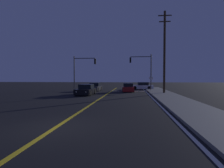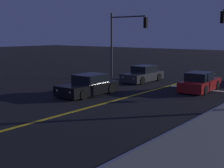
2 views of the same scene
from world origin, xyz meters
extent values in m
plane|color=black|center=(0.00, 0.00, 0.00)|extent=(160.00, 160.00, 0.00)
cube|color=slate|center=(7.34, 11.64, 0.07)|extent=(3.20, 41.90, 0.15)
cube|color=gold|center=(0.00, 11.64, 0.01)|extent=(0.20, 39.57, 0.01)
cube|color=silver|center=(5.49, 11.64, 0.01)|extent=(0.16, 39.57, 0.01)
cube|color=silver|center=(2.87, 21.78, 0.01)|extent=(5.74, 0.50, 0.01)
cube|color=#2D2D33|center=(-2.87, 22.27, 0.44)|extent=(1.79, 4.21, 0.68)
cube|color=black|center=(-2.86, 22.52, 1.04)|extent=(1.52, 1.95, 0.60)
cylinder|color=black|center=(-2.08, 20.96, 0.32)|extent=(0.23, 0.64, 0.64)
cylinder|color=black|center=(-3.69, 20.99, 0.32)|extent=(0.23, 0.64, 0.64)
cylinder|color=black|center=(-2.04, 23.56, 0.32)|extent=(0.23, 0.64, 0.64)
cylinder|color=black|center=(-3.65, 23.58, 0.32)|extent=(0.23, 0.64, 0.64)
sphere|color=#FFF4CC|center=(-2.36, 20.23, 0.52)|extent=(0.18, 0.18, 0.18)
sphere|color=#FFF4CC|center=(-3.43, 20.25, 0.52)|extent=(0.18, 0.18, 0.18)
sphere|color=red|center=(-2.30, 24.31, 0.52)|extent=(0.14, 0.14, 0.14)
sphere|color=red|center=(-3.37, 24.32, 0.52)|extent=(0.14, 0.14, 0.14)
cube|color=silver|center=(5.10, 26.92, 0.44)|extent=(4.31, 2.02, 0.68)
cube|color=black|center=(5.35, 26.93, 1.04)|extent=(2.02, 1.65, 0.60)
cylinder|color=black|center=(3.83, 26.01, 0.32)|extent=(0.65, 0.25, 0.64)
cylinder|color=black|center=(3.75, 27.70, 0.32)|extent=(0.65, 0.25, 0.64)
cylinder|color=black|center=(6.45, 26.14, 0.32)|extent=(0.65, 0.25, 0.64)
cylinder|color=black|center=(6.36, 27.83, 0.32)|extent=(0.65, 0.25, 0.64)
sphere|color=#FFF4CC|center=(3.08, 26.25, 0.52)|extent=(0.18, 0.18, 0.18)
sphere|color=#FFF4CC|center=(3.02, 27.37, 0.52)|extent=(0.18, 0.18, 0.18)
sphere|color=red|center=(7.18, 26.46, 0.52)|extent=(0.14, 0.14, 0.14)
sphere|color=red|center=(7.13, 27.58, 0.52)|extent=(0.14, 0.14, 0.14)
cube|color=maroon|center=(2.70, 21.14, 0.44)|extent=(1.89, 4.25, 0.68)
cube|color=black|center=(2.71, 20.89, 1.04)|extent=(1.55, 1.98, 0.60)
cylinder|color=black|center=(1.85, 22.40, 0.32)|extent=(0.25, 0.65, 0.64)
cylinder|color=black|center=(3.43, 22.47, 0.32)|extent=(0.25, 0.65, 0.64)
cylinder|color=black|center=(1.96, 19.82, 0.32)|extent=(0.25, 0.65, 0.64)
cylinder|color=black|center=(3.55, 19.89, 0.32)|extent=(0.25, 0.65, 0.64)
sphere|color=#FFF4CC|center=(2.08, 23.15, 0.52)|extent=(0.18, 0.18, 0.18)
sphere|color=#FFF4CC|center=(3.14, 23.19, 0.52)|extent=(0.18, 0.18, 0.18)
sphere|color=red|center=(2.26, 19.08, 0.52)|extent=(0.14, 0.14, 0.14)
sphere|color=red|center=(3.32, 19.13, 0.52)|extent=(0.14, 0.14, 0.14)
cube|color=black|center=(-2.56, 15.13, 0.44)|extent=(1.86, 4.38, 0.68)
cube|color=black|center=(-2.56, 15.39, 1.04)|extent=(1.60, 2.02, 0.60)
cylinder|color=black|center=(-1.70, 13.77, 0.32)|extent=(0.22, 0.64, 0.64)
cylinder|color=black|center=(-3.43, 13.78, 0.32)|extent=(0.22, 0.64, 0.64)
cylinder|color=black|center=(-1.69, 16.49, 0.32)|extent=(0.22, 0.64, 0.64)
cylinder|color=black|center=(-3.43, 16.49, 0.32)|extent=(0.22, 0.64, 0.64)
sphere|color=#FFF4CC|center=(-1.99, 13.00, 0.52)|extent=(0.18, 0.18, 0.18)
sphere|color=#FFF4CC|center=(-3.14, 13.00, 0.52)|extent=(0.18, 0.18, 0.18)
sphere|color=red|center=(-1.98, 17.27, 0.52)|extent=(0.14, 0.14, 0.14)
sphere|color=red|center=(-3.13, 17.27, 0.52)|extent=(0.14, 0.14, 0.14)
cylinder|color=#38383D|center=(6.54, 24.08, 3.09)|extent=(0.18, 0.18, 6.18)
cylinder|color=#38383D|center=(4.78, 24.08, 5.78)|extent=(3.52, 0.12, 0.12)
cube|color=black|center=(3.02, 24.08, 5.23)|extent=(0.28, 0.28, 0.90)
sphere|color=red|center=(3.02, 24.08, 5.50)|extent=(0.22, 0.22, 0.22)
sphere|color=#4C2D05|center=(3.02, 24.08, 5.23)|extent=(0.22, 0.22, 0.22)
sphere|color=#0A3814|center=(3.02, 24.08, 4.96)|extent=(0.22, 0.22, 0.22)
cylinder|color=#38383D|center=(-6.54, 22.68, 2.94)|extent=(0.18, 0.18, 5.88)
cylinder|color=#38383D|center=(-4.72, 22.68, 5.48)|extent=(3.64, 0.12, 0.12)
cube|color=black|center=(-2.90, 22.68, 4.93)|extent=(0.28, 0.28, 0.90)
sphere|color=red|center=(-2.90, 22.68, 5.20)|extent=(0.22, 0.22, 0.22)
sphere|color=#4C2D05|center=(-2.90, 22.68, 4.93)|extent=(0.22, 0.22, 0.22)
sphere|color=#0A3814|center=(-2.90, 22.68, 4.66)|extent=(0.22, 0.22, 0.22)
cylinder|color=#42301E|center=(7.64, 17.64, 5.55)|extent=(0.30, 0.30, 11.10)
cube|color=#42301E|center=(7.64, 17.64, 10.50)|extent=(1.77, 0.12, 0.12)
cube|color=#42301E|center=(7.64, 17.64, 9.70)|extent=(1.49, 0.12, 0.12)
cylinder|color=slate|center=(6.24, 21.28, 1.18)|extent=(0.06, 0.06, 2.36)
cube|color=white|center=(6.24, 21.28, 2.11)|extent=(0.56, 0.08, 0.40)
camera|label=1|loc=(3.31, -7.51, 2.18)|focal=29.09mm
camera|label=2|loc=(11.17, 0.35, 3.93)|focal=49.48mm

